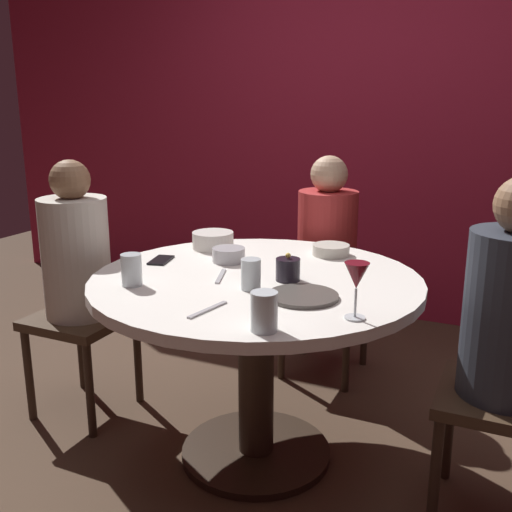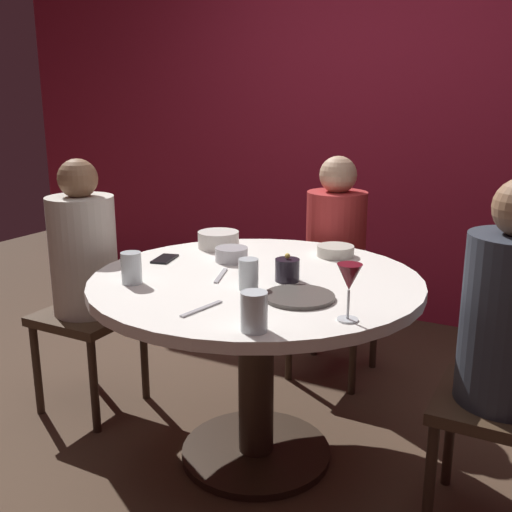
{
  "view_description": "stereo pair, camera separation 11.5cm",
  "coord_description": "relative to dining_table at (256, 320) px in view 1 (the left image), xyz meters",
  "views": [
    {
      "loc": [
        0.9,
        -1.94,
        1.4
      ],
      "look_at": [
        0.0,
        0.0,
        0.84
      ],
      "focal_mm": 41.87,
      "sensor_mm": 36.0,
      "label": 1
    },
    {
      "loc": [
        1.0,
        -1.89,
        1.4
      ],
      "look_at": [
        0.0,
        0.0,
        0.84
      ],
      "focal_mm": 41.87,
      "sensor_mm": 36.0,
      "label": 2
    }
  ],
  "objects": [
    {
      "name": "fork_near_plate",
      "position": [
        0.02,
        -0.4,
        0.17
      ],
      "size": [
        0.05,
        0.18,
        0.01
      ],
      "primitive_type": "cube",
      "rotation": [
        0.0,
        0.0,
        -0.18
      ],
      "color": "#B7B7BC",
      "rests_on": "dining_table"
    },
    {
      "name": "dining_table",
      "position": [
        0.0,
        0.0,
        0.0
      ],
      "size": [
        1.24,
        1.24,
        0.76
      ],
      "color": "white",
      "rests_on": "ground"
    },
    {
      "name": "seated_diner_left",
      "position": [
        -0.86,
        0.0,
        0.13
      ],
      "size": [
        0.4,
        0.4,
        1.15
      ],
      "rotation": [
        0.0,
        0.0,
        6.28
      ],
      "color": "#3F2D1E",
      "rests_on": "ground"
    },
    {
      "name": "back_wall",
      "position": [
        0.0,
        1.88,
        0.72
      ],
      "size": [
        6.0,
        0.1,
        2.6
      ],
      "primitive_type": "cube",
      "color": "maroon",
      "rests_on": "ground"
    },
    {
      "name": "cup_near_candle",
      "position": [
        0.05,
        -0.15,
        0.23
      ],
      "size": [
        0.07,
        0.07,
        0.11
      ],
      "primitive_type": "cylinder",
      "color": "silver",
      "rests_on": "dining_table"
    },
    {
      "name": "wine_glass",
      "position": [
        0.46,
        -0.27,
        0.3
      ],
      "size": [
        0.08,
        0.08,
        0.18
      ],
      "color": "silver",
      "rests_on": "dining_table"
    },
    {
      "name": "cell_phone",
      "position": [
        -0.45,
        0.04,
        0.18
      ],
      "size": [
        0.1,
        0.15,
        0.01
      ],
      "primitive_type": "cube",
      "rotation": [
        0.0,
        0.0,
        3.38
      ],
      "color": "black",
      "rests_on": "dining_table"
    },
    {
      "name": "knife_near_plate",
      "position": [
        -0.12,
        -0.06,
        0.17
      ],
      "size": [
        0.08,
        0.17,
        0.01
      ],
      "primitive_type": "cube",
      "rotation": [
        0.0,
        0.0,
        0.34
      ],
      "color": "#B7B7BC",
      "rests_on": "dining_table"
    },
    {
      "name": "candle_holder",
      "position": [
        0.13,
        0.01,
        0.21
      ],
      "size": [
        0.09,
        0.09,
        0.1
      ],
      "color": "black",
      "rests_on": "dining_table"
    },
    {
      "name": "dinner_plate",
      "position": [
        0.25,
        -0.16,
        0.18
      ],
      "size": [
        0.24,
        0.24,
        0.01
      ],
      "primitive_type": "cylinder",
      "color": "#4C4742",
      "rests_on": "dining_table"
    },
    {
      "name": "seated_diner_back",
      "position": [
        0.0,
        0.85,
        0.12
      ],
      "size": [
        0.4,
        0.4,
        1.13
      ],
      "rotation": [
        0.0,
        0.0,
        4.71
      ],
      "color": "#3F2D1E",
      "rests_on": "ground"
    },
    {
      "name": "ground_plane",
      "position": [
        0.0,
        0.0,
        -0.58
      ],
      "size": [
        8.0,
        8.0,
        0.0
      ],
      "primitive_type": "plane",
      "color": "#4C3828"
    },
    {
      "name": "bowl_salad_center",
      "position": [
        0.16,
        0.42,
        0.19
      ],
      "size": [
        0.16,
        0.16,
        0.05
      ],
      "primitive_type": "cylinder",
      "color": "beige",
      "rests_on": "dining_table"
    },
    {
      "name": "cup_by_left_diner",
      "position": [
        0.25,
        -0.47,
        0.23
      ],
      "size": [
        0.08,
        0.08,
        0.12
      ],
      "primitive_type": "cylinder",
      "color": "silver",
      "rests_on": "dining_table"
    },
    {
      "name": "seated_diner_right",
      "position": [
        0.89,
        0.0,
        0.14
      ],
      "size": [
        0.4,
        0.4,
        1.18
      ],
      "rotation": [
        0.0,
        0.0,
        3.14
      ],
      "color": "#3F2D1E",
      "rests_on": "ground"
    },
    {
      "name": "bowl_serving_large",
      "position": [
        -0.19,
        0.15,
        0.2
      ],
      "size": [
        0.13,
        0.13,
        0.06
      ],
      "primitive_type": "cylinder",
      "color": "#B7B7BC",
      "rests_on": "dining_table"
    },
    {
      "name": "bowl_small_white",
      "position": [
        -0.36,
        0.31,
        0.21
      ],
      "size": [
        0.18,
        0.18,
        0.07
      ],
      "primitive_type": "cylinder",
      "color": "silver",
      "rests_on": "dining_table"
    },
    {
      "name": "cup_by_right_diner",
      "position": [
        -0.36,
        -0.28,
        0.23
      ],
      "size": [
        0.07,
        0.07,
        0.11
      ],
      "primitive_type": "cylinder",
      "color": "silver",
      "rests_on": "dining_table"
    }
  ]
}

